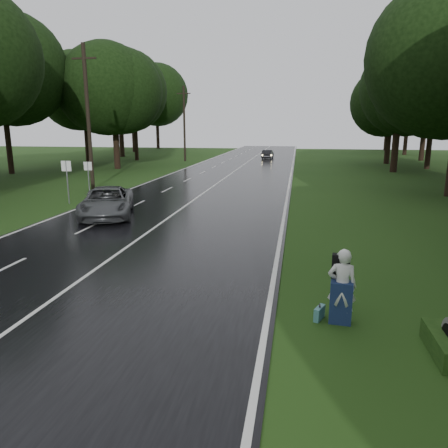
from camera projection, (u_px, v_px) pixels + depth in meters
The scene contains 15 objects.
ground at pixel (51, 302), 11.37m from camera, with size 160.00×160.00×0.00m, color #204013.
road at pixel (207, 191), 30.56m from camera, with size 12.00×140.00×0.04m, color black.
lane_center at pixel (207, 191), 30.55m from camera, with size 0.12×140.00×0.01m, color silver.
grey_car at pixel (107, 202), 21.78m from camera, with size 2.48×5.38×1.49m, color #46494B.
far_car at pixel (268, 154), 60.22m from camera, with size 1.30×3.74×1.23m, color black.
hitchhiker at pixel (342, 289), 10.01m from camera, with size 0.72×0.66×1.85m.
suitcase at pixel (319, 313), 10.31m from camera, with size 0.13×0.46×0.33m, color teal.
utility_pole_mid at pixel (93, 190), 31.37m from camera, with size 1.80×0.28×10.20m, color black, non-canonical shape.
utility_pole_far at pixel (185, 161), 56.66m from camera, with size 1.80×0.28×9.66m, color black, non-canonical shape.
road_sign_a at pixel (69, 204), 25.68m from camera, with size 0.62×0.10×2.59m, color white, non-canonical shape.
road_sign_b at pixel (90, 197), 28.22m from camera, with size 0.56×0.10×2.32m, color white, non-canonical shape.
tree_left_e at pixel (118, 169), 46.69m from camera, with size 9.20×9.20×14.37m, color black, non-canonical shape.
tree_left_f at pixel (137, 160), 57.97m from camera, with size 9.71×9.71×15.17m, color black, non-canonical shape.
tree_right_e at pixel (393, 172), 43.24m from camera, with size 9.07×9.07×14.18m, color black, non-canonical shape.
tree_right_f at pixel (386, 164), 52.84m from camera, with size 8.22×8.22×12.85m, color black, non-canonical shape.
Camera 1 is at (6.39, -9.65, 4.62)m, focal length 33.91 mm.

